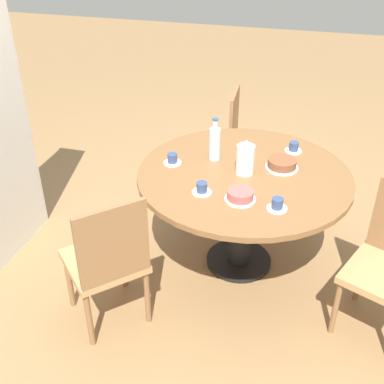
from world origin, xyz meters
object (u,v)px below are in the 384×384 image
cup_b (172,160)px  cup_c (202,189)px  chair_c (249,142)px  cake_second (240,196)px  cake_main (282,164)px  cup_a (277,205)px  water_bottle (215,143)px  chair_a (107,260)px  coffee_pot (245,158)px  cup_d (294,148)px

cup_b → cup_c: 0.41m
chair_c → cup_b: (-0.97, 0.35, 0.28)m
cake_second → cup_b: bearing=58.0°
cake_main → cup_c: bearing=135.3°
cup_c → cup_a: bearing=-96.9°
chair_c → cup_b: size_ratio=7.68×
cup_c → cake_second: bearing=-94.6°
cake_second → cup_a: (-0.04, -0.22, -0.00)m
cake_second → cup_a: size_ratio=1.55×
cake_second → cup_b: 0.60m
cake_main → cup_a: cup_a is taller
cake_main → cake_second: size_ratio=1.17×
water_bottle → chair_a: bearing=154.8°
coffee_pot → cup_c: coffee_pot is taller
coffee_pot → cup_c: bearing=146.8°
cake_second → cup_c: 0.23m
chair_c → cake_main: bearing=-161.3°
cup_c → cup_d: 0.83m
cake_main → water_bottle: bearing=88.7°
cake_second → cup_d: size_ratio=1.55×
chair_c → water_bottle: water_bottle is taller
cup_d → cake_main: bearing=169.1°
cup_b → cup_c: (-0.30, -0.28, 0.00)m
chair_c → cup_c: bearing=173.1°
cake_main → cup_d: size_ratio=1.81×
coffee_pot → cup_a: size_ratio=1.95×
chair_a → coffee_pot: bearing=-176.0°
chair_c → cake_second: (-1.29, -0.15, 0.29)m
chair_c → cake_main: 0.95m
cake_main → cup_c: size_ratio=1.81×
water_bottle → cup_c: bearing=-176.6°
cup_b → cup_c: bearing=-137.3°
coffee_pot → water_bottle: (0.13, 0.22, 0.01)m
coffee_pot → chair_a: bearing=139.4°
chair_c → water_bottle: size_ratio=3.10×
cup_a → water_bottle: bearing=44.1°
chair_c → cake_second: size_ratio=4.94×
water_bottle → cup_c: (-0.43, -0.03, -0.09)m
water_bottle → cup_a: bearing=-135.9°
coffee_pot → cake_main: 0.26m
chair_a → cup_a: chair_a is taller
cake_main → cup_d: cup_d is taller
cup_c → cup_d: same height
coffee_pot → cake_main: coffee_pot is taller
chair_a → water_bottle: (0.87, -0.41, 0.37)m
chair_a → cup_d: size_ratio=7.68×
coffee_pot → cup_b: 0.48m
cup_b → cup_d: (0.39, -0.75, 0.00)m
cake_second → cup_c: (0.02, 0.23, -0.00)m
chair_a → cup_d: (1.12, -0.91, 0.28)m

